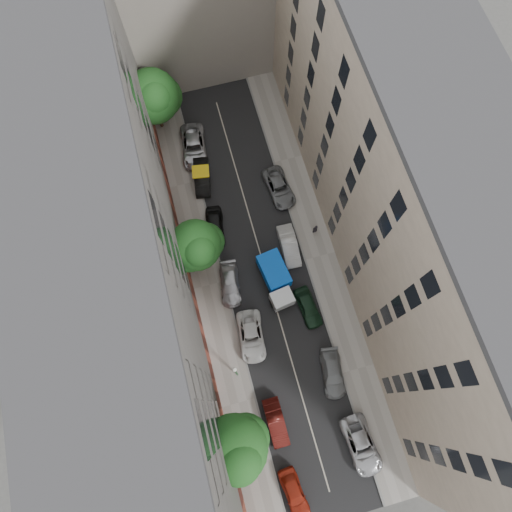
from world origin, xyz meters
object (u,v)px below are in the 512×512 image
object	(u,v)px
car_left_2	(251,336)
lamp_post	(236,372)
car_left_0	(294,493)
tree_mid	(197,247)
tarp_truck	(276,279)
car_right_3	(289,246)
car_right_0	(361,445)
car_left_6	(194,147)
car_left_4	(215,227)
car_left_3	(230,284)
car_right_4	(279,188)
car_left_1	(276,422)
pedestrian	(315,229)
car_right_1	(333,373)
tree_far	(154,98)
tree_near	(236,450)
car_right_2	(308,307)
car_left_5	(202,177)

from	to	relation	value
car_left_2	lamp_post	xyz separation A→B (m)	(-2.05, -2.88, 3.34)
car_left_0	tree_mid	xyz separation A→B (m)	(-2.69, 21.33, 4.08)
tarp_truck	car_right_3	bearing A→B (deg)	45.90
car_right_0	tree_mid	bearing A→B (deg)	111.48
car_left_0	car_left_6	world-z (taller)	car_left_6
car_left_4	car_left_6	size ratio (longest dim) A/B	0.78
car_left_2	car_left_3	bearing A→B (deg)	103.74
car_left_0	car_left_2	bearing A→B (deg)	83.99
car_left_0	car_right_4	bearing A→B (deg)	70.10
car_left_4	car_left_6	bearing A→B (deg)	98.63
car_left_1	pedestrian	world-z (taller)	pedestrian
car_left_0	car_right_3	bearing A→B (deg)	68.27
car_right_1	car_right_3	xyz separation A→B (m)	(-0.33, 12.40, 0.07)
tarp_truck	car_right_1	bearing A→B (deg)	-83.12
car_right_4	pedestrian	world-z (taller)	pedestrian
car_left_0	tree_mid	bearing A→B (deg)	90.89
car_left_1	car_left_4	xyz separation A→B (m)	(-0.78, 18.80, 0.05)
car_right_4	pedestrian	xyz separation A→B (m)	(2.10, -5.29, 0.24)
tree_far	car_left_3	bearing A→B (deg)	-82.15
car_left_0	lamp_post	distance (m)	11.05
tree_near	car_left_0	bearing A→B (deg)	-54.65
car_right_3	tree_mid	distance (m)	9.33
car_left_6	tree_near	size ratio (longest dim) A/B	0.58
car_left_4	tree_near	distance (m)	20.59
tarp_truck	car_left_6	bearing A→B (deg)	96.41
tree_mid	pedestrian	world-z (taller)	tree_mid
car_right_4	tree_far	xyz separation A→B (m)	(-9.80, 10.47, 4.18)
car_left_6	tree_far	bearing A→B (deg)	132.74
car_left_2	tree_far	size ratio (longest dim) A/B	0.65
car_left_2	car_right_3	bearing A→B (deg)	58.80
car_left_6	pedestrian	world-z (taller)	pedestrian
pedestrian	tree_mid	bearing A→B (deg)	-11.78
car_left_1	car_right_4	world-z (taller)	car_left_1
car_right_4	car_right_2	bearing A→B (deg)	-99.47
tree_mid	lamp_post	size ratio (longest dim) A/B	1.13
car_left_1	tree_near	distance (m)	6.84
car_left_3	car_left_4	bearing A→B (deg)	98.28
tree_near	tree_far	bearing A→B (deg)	89.82
car_right_2	car_right_3	bearing A→B (deg)	84.02
car_left_1	car_right_3	bearing A→B (deg)	69.14
car_left_0	lamp_post	size ratio (longest dim) A/B	0.63
car_right_0	car_right_1	distance (m)	6.22
car_left_0	car_left_2	distance (m)	13.20
car_left_5	car_right_2	bearing A→B (deg)	-58.61
tree_mid	tree_far	world-z (taller)	tree_far
tree_near	car_right_2	bearing A→B (deg)	46.44
car_left_1	car_left_4	distance (m)	18.82
car_left_6	car_right_3	distance (m)	14.49
car_left_4	pedestrian	size ratio (longest dim) A/B	2.82
car_left_6	pedestrian	bearing A→B (deg)	-44.98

